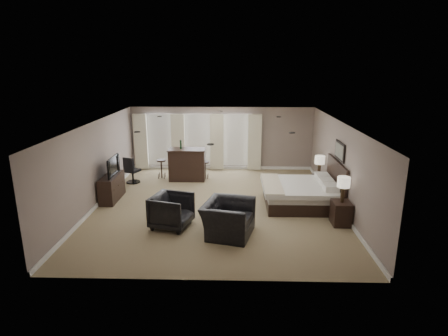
{
  "coord_description": "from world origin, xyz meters",
  "views": [
    {
      "loc": [
        0.53,
        -11.01,
        4.27
      ],
      "look_at": [
        0.2,
        0.4,
        1.1
      ],
      "focal_mm": 30.0,
      "sensor_mm": 36.0,
      "label": 1
    }
  ],
  "objects_px": {
    "lamp_near": "(343,190)",
    "armchair_far": "(172,209)",
    "tv": "(111,173)",
    "bar_counter": "(187,164)",
    "bed": "(300,183)",
    "nightstand_far": "(318,183)",
    "armchair_near": "(228,213)",
    "bar_stool_left": "(162,169)",
    "bar_stool_right": "(205,170)",
    "lamp_far": "(319,166)",
    "dresser": "(112,187)",
    "desk_chair": "(132,170)",
    "nightstand_near": "(341,213)"
  },
  "relations": [
    {
      "from": "desk_chair",
      "to": "nightstand_far",
      "type": "bearing_deg",
      "value": -163.34
    },
    {
      "from": "nightstand_far",
      "to": "desk_chair",
      "type": "distance_m",
      "value": 6.76
    },
    {
      "from": "bed",
      "to": "nightstand_near",
      "type": "height_order",
      "value": "bed"
    },
    {
      "from": "lamp_near",
      "to": "bar_stool_left",
      "type": "bearing_deg",
      "value": 143.88
    },
    {
      "from": "nightstand_near",
      "to": "desk_chair",
      "type": "relative_size",
      "value": 0.65
    },
    {
      "from": "nightstand_far",
      "to": "armchair_far",
      "type": "xyz_separation_m",
      "value": [
        -4.62,
        -3.2,
        0.24
      ]
    },
    {
      "from": "nightstand_far",
      "to": "lamp_near",
      "type": "bearing_deg",
      "value": -90.0
    },
    {
      "from": "lamp_near",
      "to": "tv",
      "type": "height_order",
      "value": "lamp_near"
    },
    {
      "from": "nightstand_far",
      "to": "bar_counter",
      "type": "bearing_deg",
      "value": 166.94
    },
    {
      "from": "bed",
      "to": "lamp_near",
      "type": "distance_m",
      "value": 1.73
    },
    {
      "from": "armchair_near",
      "to": "bar_counter",
      "type": "bearing_deg",
      "value": 33.73
    },
    {
      "from": "bar_stool_right",
      "to": "desk_chair",
      "type": "height_order",
      "value": "desk_chair"
    },
    {
      "from": "tv",
      "to": "bar_counter",
      "type": "xyz_separation_m",
      "value": [
        2.19,
        2.22,
        -0.28
      ]
    },
    {
      "from": "nightstand_far",
      "to": "bar_stool_left",
      "type": "relative_size",
      "value": 0.73
    },
    {
      "from": "bed",
      "to": "bar_stool_right",
      "type": "relative_size",
      "value": 3.33
    },
    {
      "from": "dresser",
      "to": "desk_chair",
      "type": "bearing_deg",
      "value": 83.71
    },
    {
      "from": "dresser",
      "to": "bar_counter",
      "type": "distance_m",
      "value": 3.13
    },
    {
      "from": "armchair_near",
      "to": "bar_stool_left",
      "type": "height_order",
      "value": "armchair_near"
    },
    {
      "from": "lamp_far",
      "to": "dresser",
      "type": "height_order",
      "value": "lamp_far"
    },
    {
      "from": "bed",
      "to": "lamp_far",
      "type": "height_order",
      "value": "bed"
    },
    {
      "from": "armchair_near",
      "to": "bar_stool_right",
      "type": "height_order",
      "value": "armchair_near"
    },
    {
      "from": "lamp_near",
      "to": "tv",
      "type": "bearing_deg",
      "value": 165.63
    },
    {
      "from": "lamp_near",
      "to": "armchair_far",
      "type": "bearing_deg",
      "value": -176.25
    },
    {
      "from": "bed",
      "to": "armchair_near",
      "type": "bearing_deg",
      "value": -135.47
    },
    {
      "from": "bar_stool_left",
      "to": "bar_stool_right",
      "type": "distance_m",
      "value": 1.7
    },
    {
      "from": "lamp_near",
      "to": "bar_counter",
      "type": "distance_m",
      "value": 6.21
    },
    {
      "from": "tv",
      "to": "armchair_far",
      "type": "bearing_deg",
      "value": -132.11
    },
    {
      "from": "desk_chair",
      "to": "nightstand_near",
      "type": "bearing_deg",
      "value": 174.39
    },
    {
      "from": "lamp_far",
      "to": "lamp_near",
      "type": "bearing_deg",
      "value": -90.0
    },
    {
      "from": "armchair_near",
      "to": "dresser",
      "type": "bearing_deg",
      "value": 71.53
    },
    {
      "from": "tv",
      "to": "bar_stool_right",
      "type": "height_order",
      "value": "tv"
    },
    {
      "from": "armchair_far",
      "to": "bar_stool_left",
      "type": "bearing_deg",
      "value": 30.41
    },
    {
      "from": "dresser",
      "to": "tv",
      "type": "bearing_deg",
      "value": 0.0
    },
    {
      "from": "nightstand_near",
      "to": "tv",
      "type": "bearing_deg",
      "value": 165.63
    },
    {
      "from": "bar_stool_left",
      "to": "desk_chair",
      "type": "bearing_deg",
      "value": -146.69
    },
    {
      "from": "lamp_far",
      "to": "bar_stool_right",
      "type": "xyz_separation_m",
      "value": [
        -4.07,
        1.31,
        -0.55
      ]
    },
    {
      "from": "lamp_near",
      "to": "armchair_near",
      "type": "xyz_separation_m",
      "value": [
        -3.09,
        -0.72,
        -0.42
      ]
    },
    {
      "from": "tv",
      "to": "bar_stool_right",
      "type": "relative_size",
      "value": 1.62
    },
    {
      "from": "nightstand_far",
      "to": "armchair_near",
      "type": "xyz_separation_m",
      "value": [
        -3.09,
        -3.62,
        0.32
      ]
    },
    {
      "from": "nightstand_far",
      "to": "bar_counter",
      "type": "height_order",
      "value": "bar_counter"
    },
    {
      "from": "dresser",
      "to": "armchair_far",
      "type": "xyz_separation_m",
      "value": [
        2.3,
        -2.08,
        0.09
      ]
    },
    {
      "from": "tv",
      "to": "bar_stool_right",
      "type": "xyz_separation_m",
      "value": [
        2.85,
        2.43,
        -0.56
      ]
    },
    {
      "from": "lamp_far",
      "to": "desk_chair",
      "type": "distance_m",
      "value": 6.77
    },
    {
      "from": "armchair_near",
      "to": "desk_chair",
      "type": "xyz_separation_m",
      "value": [
        -3.63,
        4.29,
        -0.09
      ]
    },
    {
      "from": "lamp_far",
      "to": "dresser",
      "type": "relative_size",
      "value": 0.5
    },
    {
      "from": "tv",
      "to": "armchair_near",
      "type": "distance_m",
      "value": 4.58
    },
    {
      "from": "lamp_near",
      "to": "armchair_far",
      "type": "relative_size",
      "value": 0.71
    },
    {
      "from": "nightstand_far",
      "to": "lamp_near",
      "type": "distance_m",
      "value": 2.99
    },
    {
      "from": "nightstand_far",
      "to": "bed",
      "type": "bearing_deg",
      "value": -121.54
    },
    {
      "from": "tv",
      "to": "lamp_far",
      "type": "bearing_deg",
      "value": -80.75
    }
  ]
}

